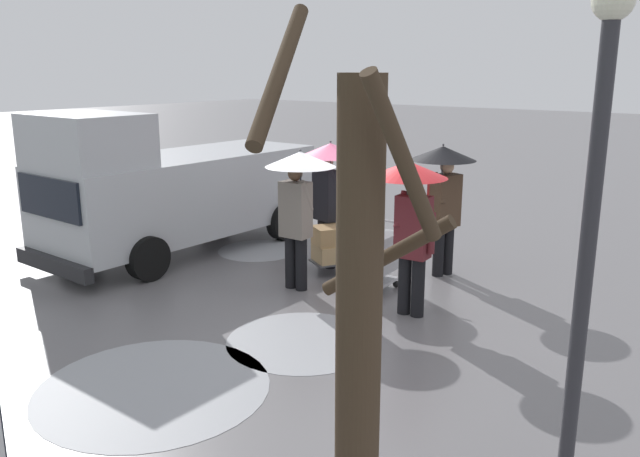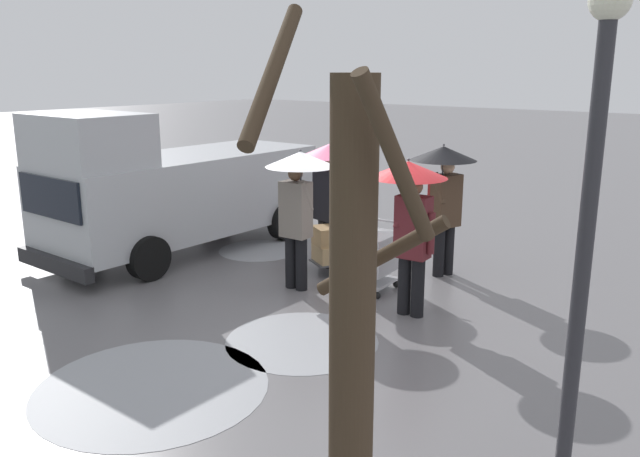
# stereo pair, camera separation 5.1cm
# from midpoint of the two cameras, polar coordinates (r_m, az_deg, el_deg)

# --- Properties ---
(ground_plane) EXTENTS (90.00, 90.00, 0.00)m
(ground_plane) POSITION_cam_midpoint_polar(r_m,az_deg,el_deg) (9.68, 3.97, -5.87)
(ground_plane) COLOR slate
(slush_patch_near_cluster) EXTENTS (1.90, 1.90, 0.01)m
(slush_patch_near_cluster) POSITION_cam_midpoint_polar(r_m,az_deg,el_deg) (8.11, -1.42, -9.88)
(slush_patch_near_cluster) COLOR #999BA0
(slush_patch_near_cluster) RESTS_ON ground
(slush_patch_under_van) EXTENTS (1.47, 1.47, 0.01)m
(slush_patch_under_van) POSITION_cam_midpoint_polar(r_m,az_deg,el_deg) (12.00, -5.32, -1.93)
(slush_patch_under_van) COLOR #999BA0
(slush_patch_under_van) RESTS_ON ground
(slush_patch_mid_street) EXTENTS (2.46, 2.46, 0.01)m
(slush_patch_mid_street) POSITION_cam_midpoint_polar(r_m,az_deg,el_deg) (7.24, -14.42, -13.42)
(slush_patch_mid_street) COLOR #999BA0
(slush_patch_mid_street) RESTS_ON ground
(cargo_van_parked_right) EXTENTS (2.24, 5.36, 2.60)m
(cargo_van_parked_right) POSITION_cam_midpoint_polar(r_m,az_deg,el_deg) (11.95, -12.69, 3.50)
(cargo_van_parked_right) COLOR #B7BABF
(cargo_van_parked_right) RESTS_ON ground
(shopping_cart_vendor) EXTENTS (0.61, 0.86, 1.04)m
(shopping_cart_vendor) POSITION_cam_midpoint_polar(r_m,az_deg,el_deg) (9.71, 5.08, -2.30)
(shopping_cart_vendor) COLOR #B2B2B7
(shopping_cart_vendor) RESTS_ON ground
(hand_dolly_boxes) EXTENTS (0.78, 0.86, 1.32)m
(hand_dolly_boxes) POSITION_cam_midpoint_polar(r_m,az_deg,el_deg) (10.47, 1.23, -1.47)
(hand_dolly_boxes) COLOR #515156
(hand_dolly_boxes) RESTS_ON ground
(pedestrian_pink_side) EXTENTS (1.04, 1.04, 2.15)m
(pedestrian_pink_side) POSITION_cam_midpoint_polar(r_m,az_deg,el_deg) (10.61, 0.97, 4.77)
(pedestrian_pink_side) COLOR black
(pedestrian_pink_side) RESTS_ON ground
(pedestrian_black_side) EXTENTS (1.04, 1.04, 2.15)m
(pedestrian_black_side) POSITION_cam_midpoint_polar(r_m,az_deg,el_deg) (10.36, 11.06, 4.21)
(pedestrian_black_side) COLOR black
(pedestrian_black_side) RESTS_ON ground
(pedestrian_white_side) EXTENTS (1.04, 1.04, 2.15)m
(pedestrian_white_side) POSITION_cam_midpoint_polar(r_m,az_deg,el_deg) (9.51, -1.76, 3.69)
(pedestrian_white_side) COLOR black
(pedestrian_white_side) RESTS_ON ground
(pedestrian_far_side) EXTENTS (1.04, 1.04, 2.15)m
(pedestrian_far_side) POSITION_cam_midpoint_polar(r_m,az_deg,el_deg) (8.59, 8.19, 2.33)
(pedestrian_far_side) COLOR black
(pedestrian_far_side) RESTS_ON ground
(bare_tree_near) EXTENTS (0.92, 1.04, 3.61)m
(bare_tree_near) POSITION_cam_midpoint_polar(r_m,az_deg,el_deg) (3.46, 3.19, -12.54)
(bare_tree_near) COLOR #423323
(bare_tree_near) RESTS_ON ground
(street_lamp) EXTENTS (0.28, 0.28, 3.86)m
(street_lamp) POSITION_cam_midpoint_polar(r_m,az_deg,el_deg) (4.95, 23.01, 2.24)
(street_lamp) COLOR #2D2D33
(street_lamp) RESTS_ON ground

